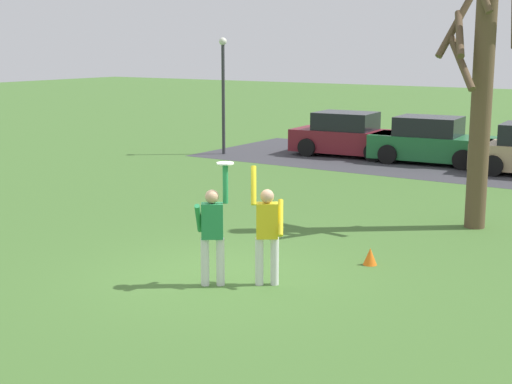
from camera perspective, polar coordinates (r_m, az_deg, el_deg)
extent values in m
plane|color=#426B2D|center=(13.28, -2.71, -6.42)|extent=(120.00, 120.00, 0.00)
cylinder|color=silver|center=(12.70, -3.90, -5.33)|extent=(0.14, 0.14, 0.82)
cylinder|color=silver|center=(12.69, -2.73, -5.33)|extent=(0.14, 0.14, 0.82)
cube|color=#238447|center=(12.51, -3.35, -2.21)|extent=(0.42, 0.39, 0.60)
sphere|color=tan|center=(12.42, -3.37, -0.35)|extent=(0.23, 0.23, 0.23)
cylinder|color=#238447|center=(12.51, -4.39, -2.01)|extent=(0.32, 0.43, 0.59)
cylinder|color=#238447|center=(12.37, -2.34, 0.63)|extent=(0.09, 0.09, 0.66)
cylinder|color=silver|center=(12.70, 1.43, -5.30)|extent=(0.14, 0.14, 0.82)
cylinder|color=silver|center=(12.69, 0.25, -5.31)|extent=(0.14, 0.14, 0.82)
cube|color=gold|center=(12.52, 0.85, -2.19)|extent=(0.42, 0.39, 0.60)
sphere|color=tan|center=(12.43, 0.86, -0.32)|extent=(0.23, 0.23, 0.23)
cylinder|color=gold|center=(12.52, 1.88, -1.97)|extent=(0.32, 0.43, 0.59)
cylinder|color=gold|center=(12.38, -0.18, 0.51)|extent=(0.25, 0.32, 0.65)
cylinder|color=white|center=(12.32, -2.36, 2.20)|extent=(0.29, 0.29, 0.02)
cube|color=maroon|center=(27.62, 7.10, 3.89)|extent=(4.23, 2.12, 0.80)
cube|color=black|center=(27.59, 6.84, 5.39)|extent=(2.22, 1.80, 0.64)
cylinder|color=black|center=(28.06, 10.19, 3.46)|extent=(0.68, 0.27, 0.66)
cylinder|color=black|center=(26.36, 8.92, 3.01)|extent=(0.68, 0.27, 0.66)
cylinder|color=black|center=(28.96, 5.42, 3.82)|extent=(0.68, 0.27, 0.66)
cylinder|color=black|center=(27.31, 3.89, 3.40)|extent=(0.68, 0.27, 0.66)
cube|color=#1E6633|center=(26.39, 13.26, 3.34)|extent=(4.23, 2.12, 0.80)
cube|color=black|center=(26.35, 13.02, 4.92)|extent=(2.22, 1.80, 0.64)
cylinder|color=black|center=(27.00, 16.36, 2.88)|extent=(0.68, 0.27, 0.66)
cylinder|color=black|center=(25.24, 15.46, 2.38)|extent=(0.68, 0.27, 0.66)
cylinder|color=black|center=(27.64, 11.21, 3.31)|extent=(0.68, 0.27, 0.66)
cylinder|color=black|center=(25.93, 9.99, 2.84)|extent=(0.68, 0.27, 0.66)
cylinder|color=black|center=(26.00, 18.35, 2.47)|extent=(0.68, 0.27, 0.66)
cylinder|color=black|center=(24.23, 17.55, 1.91)|extent=(0.68, 0.27, 0.66)
cube|color=#38383D|center=(25.72, 17.29, 1.70)|extent=(20.30, 6.40, 0.01)
cylinder|color=brown|center=(16.99, 16.86, 7.81)|extent=(0.45, 0.45, 6.31)
cylinder|color=brown|center=(16.72, 15.34, 9.51)|extent=(0.96, 0.93, 1.20)
cylinder|color=brown|center=(17.44, 15.48, 13.11)|extent=(0.78, 1.40, 2.03)
cylinder|color=brown|center=(16.91, 15.24, 11.53)|extent=(0.61, 1.14, 1.04)
cylinder|color=#2D2D33|center=(27.74, -2.50, 7.00)|extent=(0.12, 0.12, 4.00)
sphere|color=silver|center=(27.66, -2.54, 11.39)|extent=(0.28, 0.28, 0.28)
cone|color=orange|center=(14.05, 8.68, -4.87)|extent=(0.26, 0.26, 0.32)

